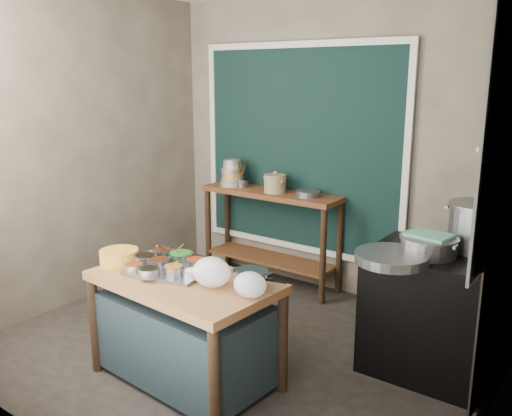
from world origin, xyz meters
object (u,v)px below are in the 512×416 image
Objects in this scene: prep_table at (185,330)px; utensil_cup at (242,183)px; ceramic_crock at (275,185)px; yellow_basin at (119,257)px; back_counter at (271,237)px; stock_pot at (479,227)px; condiment_tray at (169,270)px; saucepan at (251,279)px; stove_block at (436,315)px; steamer at (428,246)px.

prep_table is 2.13m from utensil_cup.
utensil_cup is at bearing 177.25° from ceramic_crock.
utensil_cup is at bearing 100.59° from yellow_basin.
stock_pot is at bearing -14.28° from back_counter.
back_counter is at bearing 102.70° from condiment_tray.
yellow_basin is 2.50m from stock_pot.
ceramic_crock is (0.06, 1.88, 0.22)m from yellow_basin.
saucepan is at bearing -60.36° from ceramic_crock.
yellow_basin is 1.03m from saucepan.
saucepan reaches higher than yellow_basin.
utensil_cup reaches higher than stove_block.
yellow_basin is 0.69× the size of steamer.
steamer reaches higher than prep_table.
saucepan is (0.62, 0.11, 0.05)m from condiment_tray.
back_counter is 0.62m from utensil_cup.
steamer reaches higher than saucepan.
prep_table is 4.61× the size of yellow_basin.
stove_block is 2.05m from ceramic_crock.
yellow_basin is 1.19× the size of ceramic_crock.
utensil_cup is 0.34× the size of steamer.
yellow_basin is (-0.55, -0.07, 0.43)m from prep_table.
back_counter is 2.06m from steamer.
ceramic_crock is 2.06m from stock_pot.
prep_table is at bearing -8.01° from condiment_tray.
condiment_tray is (-0.15, 0.02, 0.39)m from prep_table.
back_counter reaches higher than prep_table.
utensil_cup is (-1.37, 1.70, 0.18)m from saucepan.
steamer is at bearing -23.95° from ceramic_crock.
saucepan reaches higher than prep_table.
stove_block is at bearing 36.36° from condiment_tray.
stock_pot is (0.17, 0.20, 0.62)m from stove_block.
stove_block is 3.32× the size of yellow_basin.
yellow_basin is at bearing -79.41° from utensil_cup.
yellow_basin is (0.01, -1.91, 0.33)m from back_counter.
back_counter is 2.21m from stock_pot.
utensil_cup reaches higher than saucepan.
prep_table is 1.39× the size of stove_block.
stock_pot is (2.06, 1.39, 0.24)m from yellow_basin.
saucepan is 0.50× the size of stock_pot.
saucepan is at bearing 10.13° from condiment_tray.
condiment_tray is 1.75m from steamer.
saucepan is at bearing -131.52° from stove_block.
utensil_cup is (-0.34, -0.02, 0.52)m from back_counter.
utensil_cup is at bearing 168.03° from stock_pot.
stock_pot is at bearing -11.97° from utensil_cup.
saucepan is 2.19m from utensil_cup.
stock_pot reaches higher than steamer.
ceramic_crock is at bearing 100.75° from condiment_tray.
saucepan is 0.93× the size of ceramic_crock.
steamer is (-0.24, -0.29, -0.10)m from stock_pot.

